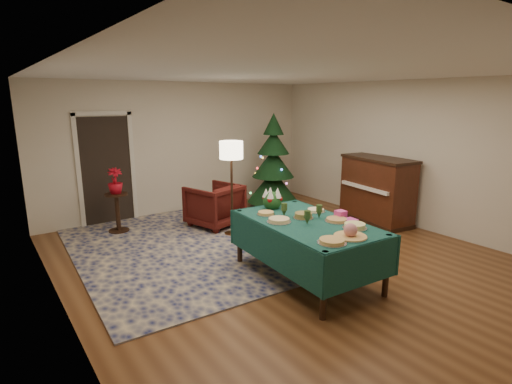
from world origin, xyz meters
TOP-DOWN VIEW (x-y plane):
  - room_shell at (0.00, 0.00)m, footprint 7.00×7.00m
  - doorway at (-1.60, 3.48)m, footprint 1.08×0.04m
  - rug at (-1.05, 1.40)m, footprint 3.38×4.34m
  - buffet_table at (-0.18, -0.57)m, footprint 1.32×2.11m
  - platter_0 at (-0.50, -1.33)m, footprint 0.33×0.33m
  - platter_1 at (-0.19, -1.32)m, footprint 0.39×0.39m
  - platter_2 at (0.11, -1.12)m, footprint 0.30×0.30m
  - platter_3 at (0.14, -0.79)m, footprint 0.31×0.31m
  - platter_4 at (-0.50, -0.38)m, footprint 0.32×0.32m
  - platter_5 at (-0.12, -0.43)m, footprint 0.27×0.27m
  - platter_6 at (0.24, -0.30)m, footprint 0.27×0.27m
  - platter_7 at (-0.43, -0.00)m, footprint 0.25×0.25m
  - goblet_0 at (-0.28, -0.21)m, footprint 0.08×0.08m
  - goblet_1 at (0.06, -0.54)m, footprint 0.08×0.08m
  - goblet_2 at (-0.26, -0.66)m, footprint 0.08×0.08m
  - napkin_stack at (0.26, -0.91)m, footprint 0.17×0.17m
  - gift_box at (0.29, -0.72)m, footprint 0.13×0.13m
  - centerpiece at (-0.14, 0.22)m, footprint 0.29×0.29m
  - armchair at (-0.04, 2.12)m, footprint 1.05×1.01m
  - floor_lamp at (-0.04, 1.50)m, footprint 0.40×0.40m
  - side_table at (-1.65, 2.82)m, footprint 0.40×0.40m
  - potted_plant at (-1.65, 2.82)m, footprint 0.26×0.46m
  - christmas_tree at (1.75, 2.63)m, footprint 1.35×1.35m
  - piano at (2.67, 0.53)m, footprint 0.88×1.55m

SIDE VIEW (x-z plane):
  - rug at x=-1.05m, z-range 0.00..0.02m
  - side_table at x=-1.65m, z-range -0.01..0.71m
  - armchair at x=-0.04m, z-range 0.00..0.88m
  - piano at x=2.67m, z-range -0.01..1.26m
  - buffet_table at x=-0.18m, z-range 0.24..1.03m
  - platter_3 at x=0.14m, z-range 0.79..0.84m
  - platter_7 at x=-0.43m, z-range 0.79..0.84m
  - platter_6 at x=0.24m, z-range 0.79..0.84m
  - napkin_stack at x=0.26m, z-range 0.79..0.84m
  - platter_0 at x=-0.50m, z-range 0.79..0.84m
  - platter_4 at x=-0.50m, z-range 0.79..0.85m
  - platter_2 at x=0.11m, z-range 0.79..0.86m
  - platter_5 at x=-0.12m, z-range 0.79..0.87m
  - gift_box at x=0.29m, z-range 0.79..0.90m
  - potted_plant at x=-1.65m, z-range 0.72..0.97m
  - platter_1 at x=-0.19m, z-range 0.77..0.94m
  - goblet_0 at x=-0.28m, z-range 0.80..0.98m
  - goblet_1 at x=0.06m, z-range 0.80..0.98m
  - goblet_2 at x=-0.26m, z-range 0.80..0.98m
  - christmas_tree at x=1.75m, z-range -0.10..1.96m
  - centerpiece at x=-0.14m, z-range 0.77..1.10m
  - doorway at x=-1.60m, z-range 0.02..2.18m
  - room_shell at x=0.00m, z-range -2.15..4.85m
  - floor_lamp at x=-0.04m, z-range 0.58..2.24m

